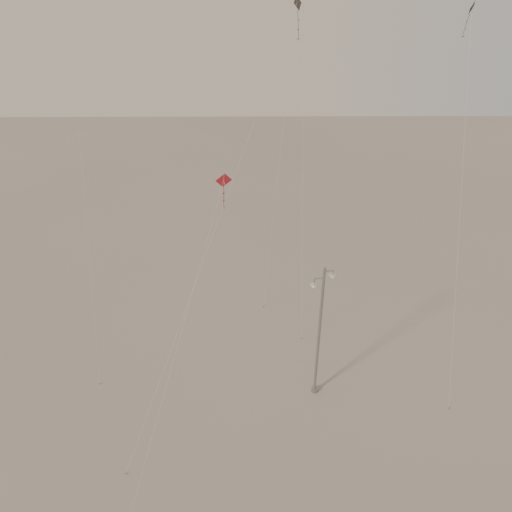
{
  "coord_description": "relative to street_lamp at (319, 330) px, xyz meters",
  "views": [
    {
      "loc": [
        -1.41,
        -19.03,
        24.52
      ],
      "look_at": [
        -1.18,
        5.0,
        10.89
      ],
      "focal_mm": 35.0,
      "sensor_mm": 36.0,
      "label": 1
    }
  ],
  "objects": [
    {
      "name": "ground",
      "position": [
        -2.78,
        -5.66,
        -5.18
      ],
      "size": [
        160.0,
        160.0,
        0.0
      ],
      "primitive_type": "plane",
      "color": "gray",
      "rests_on": "ground"
    },
    {
      "name": "kite_3",
      "position": [
        -6.57,
        -4.02,
        7.45
      ],
      "size": [
        5.63,
        9.64,
        16.3
      ],
      "rotation": [
        0.0,
        0.0,
        0.24
      ],
      "color": "maroon",
      "rests_on": "ground"
    },
    {
      "name": "kite_4",
      "position": [
        8.73,
        5.58,
        12.11
      ],
      "size": [
        0.54,
        9.82,
        23.16
      ],
      "rotation": [
        0.0,
        0.0,
        1.32
      ],
      "color": "black",
      "rests_on": "ground"
    },
    {
      "name": "street_lamp",
      "position": [
        0.0,
        0.0,
        0.0
      ],
      "size": [
        1.6,
        0.71,
        9.72
      ],
      "color": "gray",
      "rests_on": "ground"
    },
    {
      "name": "kite_0",
      "position": [
        -14.5,
        6.98,
        18.0
      ],
      "size": [
        0.82,
        8.25,
        30.33
      ],
      "rotation": [
        0.0,
        0.0,
        -0.03
      ],
      "color": "maroon",
      "rests_on": "ground"
    },
    {
      "name": "kite_1",
      "position": [
        -3.45,
        4.92,
        13.12
      ],
      "size": [
        10.11,
        14.52,
        23.49
      ],
      "rotation": [
        0.0,
        0.0,
        -0.75
      ],
      "color": "black",
      "rests_on": "ground"
    }
  ]
}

